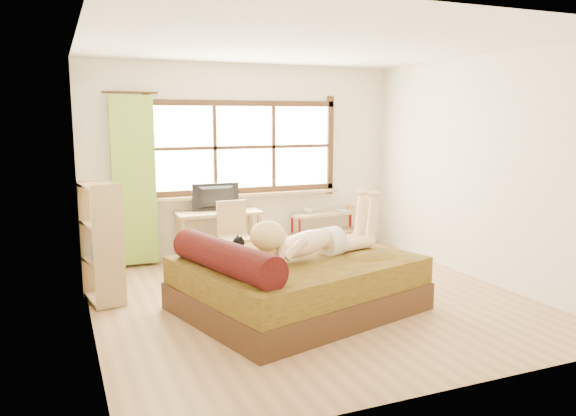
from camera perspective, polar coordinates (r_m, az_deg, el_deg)
name	(u,v)px	position (r m, az deg, el deg)	size (l,w,h in m)	color
floor	(310,300)	(6.20, 2.30, -9.29)	(4.50, 4.50, 0.00)	#9E754C
ceiling	(312,44)	(5.93, 2.47, 16.29)	(4.50, 4.50, 0.00)	white
wall_back	(244,161)	(8.00, -4.45, 4.75)	(4.50, 4.50, 0.00)	silver
wall_front	(449,208)	(4.01, 16.07, -0.03)	(4.50, 4.50, 0.00)	silver
wall_left	(85,187)	(5.37, -19.94, 2.05)	(4.50, 4.50, 0.00)	silver
wall_right	(481,169)	(7.16, 18.97, 3.76)	(4.50, 4.50, 0.00)	silver
window	(245,150)	(7.97, -4.40, 5.88)	(2.80, 0.16, 1.46)	#FFEDBF
curtain	(134,181)	(7.57, -15.37, 2.67)	(0.55, 0.10, 2.20)	olive
bed	(293,282)	(5.80, 0.55, -7.50)	(2.60, 2.30, 0.84)	#351D10
woman	(313,225)	(5.71, 2.57, -1.75)	(1.55, 0.44, 0.66)	beige
kitten	(227,249)	(5.59, -6.23, -4.12)	(0.33, 0.13, 0.27)	black
desk	(218,218)	(7.67, -7.11, -1.03)	(1.15, 0.56, 0.71)	tan
monitor	(217,197)	(7.68, -7.25, 1.09)	(0.64, 0.08, 0.37)	black
chair	(234,231)	(7.38, -5.56, -2.37)	(0.41, 0.41, 0.89)	tan
pipe_shelf	(327,222)	(8.43, 3.96, -1.44)	(1.15, 0.38, 0.64)	tan
cup	(308,210)	(8.26, 2.04, -0.25)	(0.12, 0.12, 0.10)	gray
book	(338,211)	(8.48, 5.11, -0.30)	(0.16, 0.23, 0.02)	gray
bookshelf	(102,242)	(6.27, -18.41, -3.34)	(0.42, 0.61, 1.29)	tan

